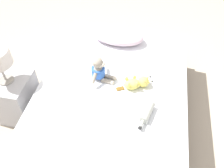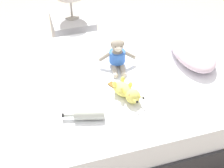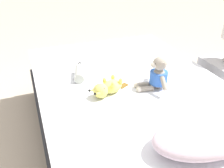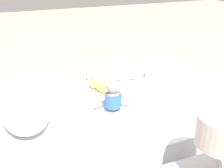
# 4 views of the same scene
# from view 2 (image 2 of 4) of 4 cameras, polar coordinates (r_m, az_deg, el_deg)

# --- Properties ---
(ground_plane) EXTENTS (16.00, 16.00, 0.00)m
(ground_plane) POSITION_cam_2_polar(r_m,az_deg,el_deg) (2.72, -0.32, -7.23)
(ground_plane) COLOR #B7A893
(bed) EXTENTS (1.36, 1.96, 0.51)m
(bed) POSITION_cam_2_polar(r_m,az_deg,el_deg) (2.54, -0.34, -3.52)
(bed) COLOR #2D2D33
(bed) RESTS_ON ground_plane
(pillow) EXTENTS (0.57, 0.34, 0.14)m
(pillow) POSITION_cam_2_polar(r_m,az_deg,el_deg) (2.61, 13.96, 5.75)
(pillow) COLOR silver
(pillow) RESTS_ON bed
(plush_monkey) EXTENTS (0.24, 0.29, 0.24)m
(plush_monkey) POSITION_cam_2_polar(r_m,az_deg,el_deg) (2.43, 0.96, 5.04)
(plush_monkey) COLOR #9E9384
(plush_monkey) RESTS_ON bed
(plush_yellow_creature) EXTENTS (0.32, 0.19, 0.10)m
(plush_yellow_creature) POSITION_cam_2_polar(r_m,az_deg,el_deg) (2.20, 2.67, -1.38)
(plush_yellow_creature) COLOR #EAE066
(plush_yellow_creature) RESTS_ON bed
(glass_bottle) EXTENTS (0.12, 0.27, 0.07)m
(glass_bottle) POSITION_cam_2_polar(r_m,az_deg,el_deg) (2.07, -4.23, -5.36)
(glass_bottle) COLOR #B7BCB2
(glass_bottle) RESTS_ON bed
(nightstand) EXTENTS (0.39, 0.39, 0.49)m
(nightstand) POSITION_cam_2_polar(r_m,az_deg,el_deg) (3.28, -6.69, 7.90)
(nightstand) COLOR #B2B2B7
(nightstand) RESTS_ON ground_plane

